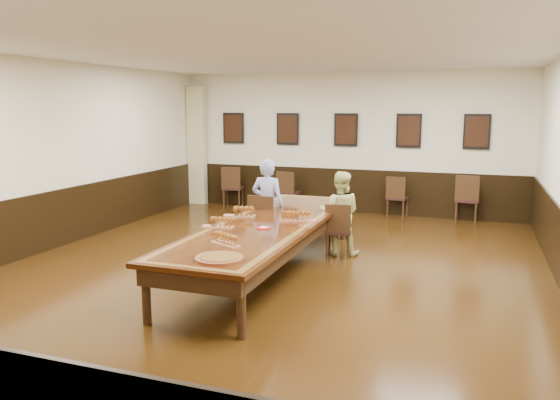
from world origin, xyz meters
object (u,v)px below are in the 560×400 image
at_px(spare_chair_b, 289,191).
at_px(carved_platter, 219,258).
at_px(person_man, 268,205).
at_px(person_woman, 340,213).
at_px(chair_man, 265,223).
at_px(spare_chair_a, 233,186).
at_px(chair_woman, 339,229).
at_px(spare_chair_c, 398,196).
at_px(spare_chair_d, 467,198).
at_px(conference_table, 269,231).

relative_size(spare_chair_b, carved_platter, 1.59).
distance_m(person_man, person_woman, 1.24).
height_order(chair_man, spare_chair_b, chair_man).
relative_size(spare_chair_a, person_woman, 0.72).
bearing_deg(chair_woman, spare_chair_c, -104.76).
bearing_deg(person_woman, chair_woman, 90.00).
relative_size(spare_chair_d, carved_platter, 1.72).
height_order(chair_man, carved_platter, chair_man).
bearing_deg(person_man, chair_woman, -177.57).
bearing_deg(chair_man, spare_chair_a, -56.20).
distance_m(spare_chair_a, spare_chair_b, 1.47).
distance_m(spare_chair_b, conference_table, 4.78).
height_order(chair_man, chair_woman, chair_man).
distance_m(spare_chair_c, person_woman, 3.52).
relative_size(spare_chair_a, person_man, 0.64).
xyz_separation_m(spare_chair_c, conference_table, (-1.23, -4.79, 0.15)).
distance_m(chair_woman, person_man, 1.29).
distance_m(spare_chair_c, conference_table, 4.95).
bearing_deg(spare_chair_b, chair_man, 106.67).
xyz_separation_m(spare_chair_b, spare_chair_d, (3.95, 0.11, 0.04)).
relative_size(spare_chair_a, spare_chair_d, 0.98).
bearing_deg(spare_chair_d, spare_chair_b, 3.49).
height_order(spare_chair_d, conference_table, spare_chair_d).
bearing_deg(chair_man, conference_table, 115.27).
height_order(chair_man, spare_chair_a, spare_chair_a).
relative_size(spare_chair_b, person_woman, 0.68).
distance_m(person_woman, conference_table, 1.52).
height_order(person_man, carved_platter, person_man).
bearing_deg(carved_platter, spare_chair_c, 81.42).
distance_m(chair_woman, spare_chair_c, 3.60).
relative_size(spare_chair_a, spare_chair_b, 1.05).
height_order(spare_chair_c, carved_platter, spare_chair_c).
relative_size(spare_chair_b, spare_chair_c, 1.03).
bearing_deg(chair_woman, spare_chair_b, -66.49).
relative_size(chair_woman, spare_chair_d, 0.87).
bearing_deg(chair_woman, conference_table, 50.52).
bearing_deg(conference_table, spare_chair_a, 120.10).
bearing_deg(person_woman, spare_chair_d, -126.92).
bearing_deg(chair_woman, spare_chair_d, -126.11).
bearing_deg(carved_platter, chair_man, 102.14).
distance_m(chair_man, spare_chair_d, 4.81).
bearing_deg(spare_chair_c, chair_man, 71.61).
xyz_separation_m(spare_chair_b, person_woman, (2.01, -3.29, 0.22)).
xyz_separation_m(spare_chair_a, person_woman, (3.48, -3.39, 0.20)).
height_order(spare_chair_b, spare_chair_d, spare_chair_d).
xyz_separation_m(chair_man, spare_chair_a, (-2.25, 3.60, 0.01)).
height_order(spare_chair_b, person_man, person_man).
height_order(spare_chair_c, person_man, person_man).
bearing_deg(carved_platter, person_man, 101.71).
bearing_deg(carved_platter, spare_chair_a, 113.43).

